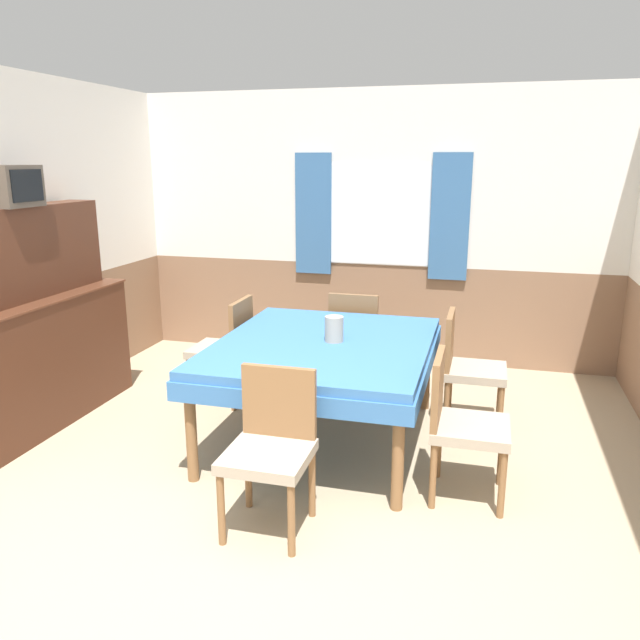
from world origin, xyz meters
TOP-DOWN VIEW (x-y plane):
  - ground_plane at (0.00, 0.00)m, footprint 16.00×16.00m
  - wall_back at (0.00, 3.73)m, footprint 5.05×0.09m
  - wall_left at (-2.35, 1.85)m, footprint 0.05×4.10m
  - dining_table at (0.05, 1.71)m, footprint 1.47×1.75m
  - chair_head_near at (0.05, 0.61)m, footprint 0.44×0.44m
  - chair_left_far at (-0.90, 2.24)m, footprint 0.44×0.44m
  - chair_right_far at (1.01, 2.24)m, footprint 0.44×0.44m
  - chair_right_near at (1.01, 1.19)m, footprint 0.44×0.44m
  - chair_head_window at (0.05, 2.81)m, footprint 0.44×0.44m
  - sideboard at (-2.10, 1.52)m, footprint 0.46×1.61m
  - tv at (-2.10, 1.40)m, footprint 0.29×0.36m
  - vase at (0.12, 1.73)m, footprint 0.13×0.13m

SIDE VIEW (x-z plane):
  - ground_plane at x=0.00m, z-range 0.00..0.00m
  - chair_head_near at x=0.05m, z-range 0.05..0.91m
  - chair_left_far at x=-0.90m, z-range 0.05..0.91m
  - chair_right_far at x=1.01m, z-range 0.05..0.91m
  - chair_right_near at x=1.01m, z-range 0.05..0.91m
  - chair_head_window at x=0.05m, z-range 0.05..0.91m
  - dining_table at x=0.05m, z-range 0.27..1.00m
  - sideboard at x=-2.10m, z-range -0.12..1.51m
  - vase at x=0.12m, z-range 0.73..0.91m
  - wall_left at x=-2.35m, z-range 0.00..2.60m
  - wall_back at x=0.00m, z-range 0.01..2.61m
  - tv at x=-2.10m, z-range 1.63..1.91m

